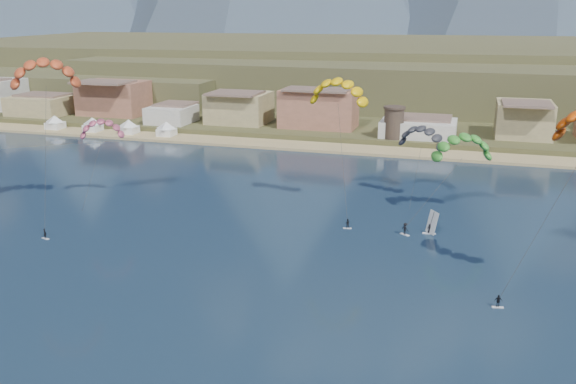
{
  "coord_description": "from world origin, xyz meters",
  "views": [
    {
      "loc": [
        24.19,
        -49.35,
        35.28
      ],
      "look_at": [
        0.0,
        32.0,
        10.0
      ],
      "focal_mm": 38.42,
      "sensor_mm": 36.0,
      "label": 1
    }
  ],
  "objects_px": {
    "kitesurfer_yellow": "(338,88)",
    "watchtower": "(394,122)",
    "kitesurfer_red": "(44,68)",
    "kitesurfer_green": "(463,143)",
    "windsurfer": "(430,227)"
  },
  "relations": [
    {
      "from": "kitesurfer_yellow",
      "to": "watchtower",
      "type": "bearing_deg",
      "value": 86.91
    },
    {
      "from": "watchtower",
      "to": "kitesurfer_yellow",
      "type": "height_order",
      "value": "kitesurfer_yellow"
    },
    {
      "from": "kitesurfer_red",
      "to": "kitesurfer_green",
      "type": "relative_size",
      "value": 1.54
    },
    {
      "from": "kitesurfer_red",
      "to": "windsurfer",
      "type": "bearing_deg",
      "value": 8.06
    },
    {
      "from": "kitesurfer_red",
      "to": "kitesurfer_yellow",
      "type": "relative_size",
      "value": 1.15
    },
    {
      "from": "kitesurfer_yellow",
      "to": "kitesurfer_green",
      "type": "height_order",
      "value": "kitesurfer_yellow"
    },
    {
      "from": "kitesurfer_yellow",
      "to": "kitesurfer_green",
      "type": "relative_size",
      "value": 1.34
    },
    {
      "from": "kitesurfer_red",
      "to": "kitesurfer_green",
      "type": "distance_m",
      "value": 72.05
    },
    {
      "from": "watchtower",
      "to": "kitesurfer_red",
      "type": "distance_m",
      "value": 92.06
    },
    {
      "from": "kitesurfer_green",
      "to": "windsurfer",
      "type": "height_order",
      "value": "kitesurfer_green"
    },
    {
      "from": "kitesurfer_red",
      "to": "watchtower",
      "type": "bearing_deg",
      "value": 56.69
    },
    {
      "from": "watchtower",
      "to": "kitesurfer_yellow",
      "type": "distance_m",
      "value": 59.75
    },
    {
      "from": "windsurfer",
      "to": "kitesurfer_yellow",
      "type": "bearing_deg",
      "value": 154.05
    },
    {
      "from": "kitesurfer_green",
      "to": "windsurfer",
      "type": "bearing_deg",
      "value": -108.57
    },
    {
      "from": "kitesurfer_red",
      "to": "windsurfer",
      "type": "xyz_separation_m",
      "value": [
        63.95,
        9.06,
        -24.57
      ]
    }
  ]
}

